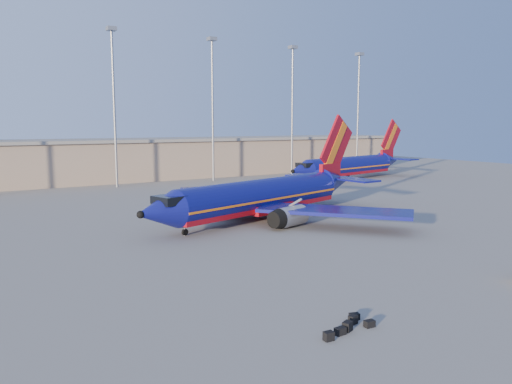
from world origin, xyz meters
The scene contains 6 objects.
ground centered at (0.00, 0.00, 0.00)m, with size 220.00×220.00×0.00m, color slate.
terminal_building centered at (10.00, 58.00, 4.32)m, with size 122.00×16.00×8.50m.
light_mast_row centered at (5.00, 46.00, 17.55)m, with size 101.60×1.60×28.65m.
aircraft_main centered at (1.02, 5.50, 2.75)m, with size 37.16×35.25×12.87m.
aircraft_second centered at (40.30, 32.41, 2.91)m, with size 37.18×15.58×12.70m.
luggage_pile centered at (-13.61, -25.03, 0.23)m, with size 3.83×1.91×0.54m.
Camera 1 is at (-32.36, -44.79, 11.44)m, focal length 35.00 mm.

